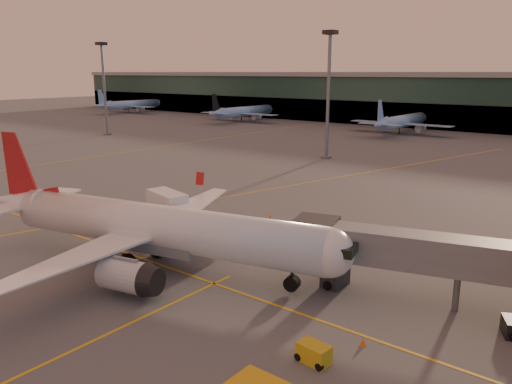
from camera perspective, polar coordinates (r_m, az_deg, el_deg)
The scene contains 12 objects.
ground at distance 43.77m, azimuth -14.25°, elevation -10.56°, with size 600.00×600.00×0.00m, color #4C4F54.
taxi_markings at distance 80.84m, azimuth 8.01°, elevation 0.87°, with size 100.12×173.00×0.01m.
mast_west_far at distance 149.39m, azimuth -17.00°, elevation 11.94°, with size 2.40×2.40×25.60m.
mast_west_near at distance 103.92m, azimuth 8.29°, elevation 11.92°, with size 2.40×2.40×25.60m.
distant_aircraft_row at distance 166.76m, azimuth 7.10°, elevation 7.40°, with size 225.00×34.00×13.00m.
main_airplane at distance 46.51m, azimuth -12.05°, elevation -3.99°, with size 38.20×34.78×11.66m.
jet_bridge at distance 40.28m, azimuth 24.31°, elevation -7.36°, with size 26.54×10.13×5.80m.
catering_truck at distance 57.61m, azimuth -10.07°, elevation -1.84°, with size 6.06×3.74×4.38m.
gpu_cart at distance 32.66m, azimuth 6.60°, elevation -17.87°, with size 2.17×1.41×1.21m.
cone_nose at distance 35.02m, azimuth 12.13°, elevation -16.39°, with size 0.43×0.43×0.55m.
cone_tail at distance 63.92m, azimuth -22.20°, elevation -3.19°, with size 0.43×0.43×0.54m.
cone_wing_left at distance 61.19m, azimuth 1.63°, elevation -2.86°, with size 0.47×0.47×0.60m.
Camera 1 is at (32.29, -23.76, 17.56)m, focal length 35.00 mm.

